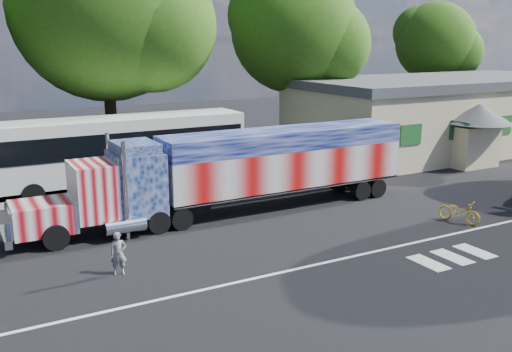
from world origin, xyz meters
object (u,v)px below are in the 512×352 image
coach_bus (124,151)px  woman (118,253)px  semi_truck (242,169)px  tree_n_mid (108,8)px  tree_far_ne (437,42)px  tree_ne_a (297,30)px  bicycle (459,211)px

coach_bus → woman: bearing=-107.2°
semi_truck → tree_n_mid: bearing=101.8°
tree_n_mid → tree_far_ne: bearing=6.8°
semi_truck → tree_n_mid: 14.52m
tree_ne_a → tree_far_ne: bearing=11.1°
woman → semi_truck: bearing=43.6°
semi_truck → tree_ne_a: size_ratio=1.44×
bicycle → tree_ne_a: 20.28m
semi_truck → bicycle: semi_truck is taller
woman → tree_n_mid: size_ratio=0.10×
tree_n_mid → woman: bearing=-105.2°
bicycle → woman: bearing=155.1°
tree_far_ne → tree_n_mid: bearing=-173.2°
coach_bus → bicycle: coach_bus is taller
woman → tree_n_mid: 19.32m
bicycle → tree_ne_a: tree_ne_a is taller
bicycle → coach_bus: bearing=111.4°
coach_bus → tree_far_ne: 33.03m
woman → coach_bus: bearing=84.1°
semi_truck → tree_far_ne: (27.96, 15.74, 5.52)m
coach_bus → tree_far_ne: bearing=15.3°
tree_ne_a → bicycle: bearing=-99.9°
woman → tree_ne_a: tree_ne_a is taller
tree_n_mid → semi_truck: bearing=-78.2°
coach_bus → woman: 12.15m
bicycle → tree_n_mid: 22.68m
coach_bus → tree_ne_a: bearing=20.3°
semi_truck → tree_far_ne: 32.56m
woman → tree_ne_a: bearing=54.6°
semi_truck → tree_n_mid: (-2.52, 12.13, 7.58)m
woman → bicycle: (14.64, -1.55, -0.25)m
tree_far_ne → semi_truck: bearing=-150.6°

